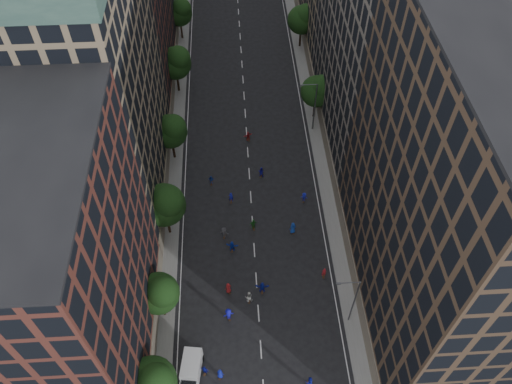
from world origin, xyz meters
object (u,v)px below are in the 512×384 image
streetlamp_near (353,299)px  skater_2 (309,382)px  skater_0 (220,374)px  streetlamp_far (314,105)px  cargo_van (191,370)px

streetlamp_near → skater_2: (-5.45, -7.29, -4.21)m
skater_0 → skater_2: bearing=-170.5°
streetlamp_far → skater_0: 41.84m
streetlamp_far → cargo_van: (-18.15, -38.41, -3.91)m
streetlamp_far → cargo_van: bearing=-115.3°
streetlamp_near → skater_0: (-15.02, -5.81, -4.36)m
streetlamp_near → cargo_van: 19.34m
streetlamp_near → streetlamp_far: same height
skater_2 → cargo_van: bearing=-9.7°
streetlamp_far → skater_2: size_ratio=4.71×
streetlamp_near → skater_0: bearing=-158.9°
skater_2 → streetlamp_far: bearing=-98.9°
streetlamp_far → cargo_van: 42.66m
streetlamp_far → skater_2: (-5.45, -40.29, -4.21)m
skater_0 → cargo_van: bearing=11.0°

